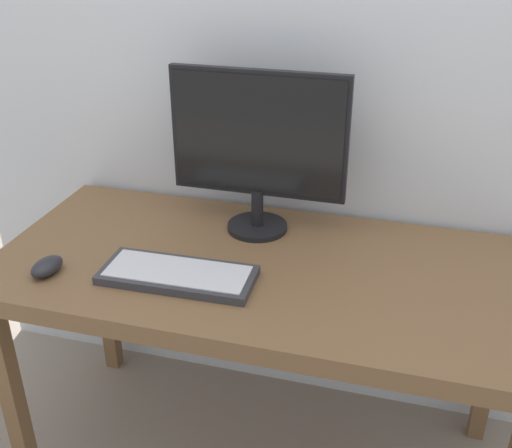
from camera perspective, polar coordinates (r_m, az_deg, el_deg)
The scene contains 4 objects.
desk at distance 1.72m, azimuth 0.68°, elevation -5.62°, with size 1.50×0.71×0.74m.
monitor at distance 1.76m, azimuth 0.21°, elevation 7.43°, with size 0.52×0.18×0.48m.
keyboard_primary at distance 1.62m, azimuth -7.31°, elevation -4.72°, with size 0.41×0.18×0.03m.
mouse at distance 1.72m, azimuth -18.94°, elevation -3.77°, with size 0.06×0.10×0.04m, color #232328.
Camera 1 is at (0.37, -1.40, 1.61)m, focal length 42.83 mm.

